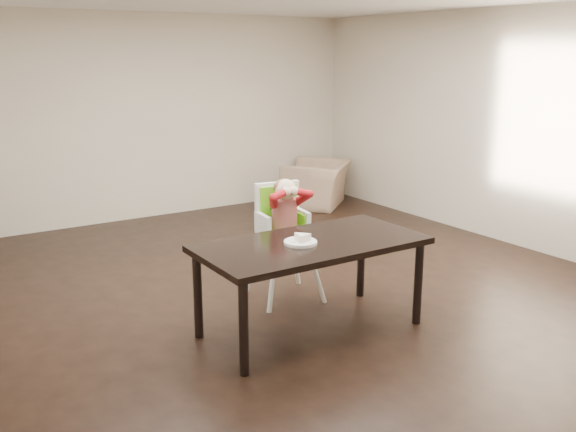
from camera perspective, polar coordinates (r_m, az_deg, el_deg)
name	(u,v)px	position (r m, az deg, el deg)	size (l,w,h in m)	color
ground	(298,292)	(6.08, 0.89, -6.80)	(7.00, 7.00, 0.00)	black
room_walls	(299,92)	(5.68, 0.96, 10.94)	(6.02, 7.02, 2.71)	beige
dining_table	(311,251)	(5.07, 2.07, -3.13)	(1.80, 0.90, 0.75)	black
high_chair	(283,214)	(5.75, -0.42, 0.16)	(0.52, 0.52, 1.11)	white
plate	(301,240)	(4.98, 1.17, -2.18)	(0.30, 0.30, 0.07)	white
armchair	(317,177)	(9.39, 2.58, 3.53)	(0.98, 0.64, 0.86)	tan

